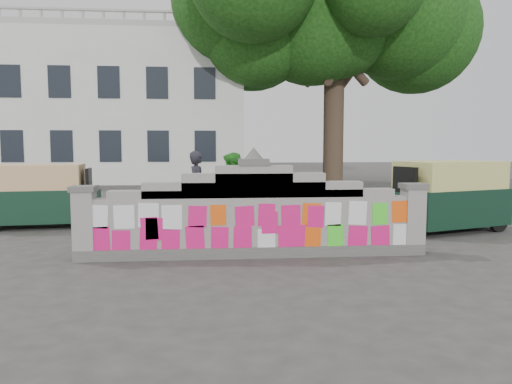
{
  "coord_description": "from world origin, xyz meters",
  "views": [
    {
      "loc": [
        -0.8,
        -9.02,
        2.05
      ],
      "look_at": [
        0.14,
        1.0,
        1.1
      ],
      "focal_mm": 35.0,
      "sensor_mm": 36.0,
      "label": 1
    }
  ],
  "objects_px": {
    "pedestrian": "(232,195)",
    "cyclist_bike": "(198,214)",
    "rickshaw_right": "(447,195)",
    "cyclist_rider": "(198,199)",
    "rickshaw_left": "(40,195)"
  },
  "relations": [
    {
      "from": "cyclist_bike",
      "to": "rickshaw_left",
      "type": "xyz_separation_m",
      "value": [
        -3.97,
        1.58,
        0.32
      ]
    },
    {
      "from": "cyclist_bike",
      "to": "pedestrian",
      "type": "xyz_separation_m",
      "value": [
        0.76,
        -0.3,
        0.45
      ]
    },
    {
      "from": "cyclist_rider",
      "to": "rickshaw_left",
      "type": "distance_m",
      "value": 4.27
    },
    {
      "from": "pedestrian",
      "to": "rickshaw_left",
      "type": "distance_m",
      "value": 5.09
    },
    {
      "from": "cyclist_bike",
      "to": "rickshaw_left",
      "type": "distance_m",
      "value": 4.28
    },
    {
      "from": "pedestrian",
      "to": "cyclist_bike",
      "type": "bearing_deg",
      "value": -113.24
    },
    {
      "from": "pedestrian",
      "to": "rickshaw_right",
      "type": "height_order",
      "value": "pedestrian"
    },
    {
      "from": "cyclist_rider",
      "to": "rickshaw_right",
      "type": "height_order",
      "value": "same"
    },
    {
      "from": "cyclist_bike",
      "to": "cyclist_rider",
      "type": "distance_m",
      "value": 0.34
    },
    {
      "from": "cyclist_bike",
      "to": "rickshaw_right",
      "type": "xyz_separation_m",
      "value": [
        5.89,
        0.06,
        0.37
      ]
    },
    {
      "from": "cyclist_bike",
      "to": "cyclist_rider",
      "type": "height_order",
      "value": "cyclist_rider"
    },
    {
      "from": "cyclist_bike",
      "to": "pedestrian",
      "type": "height_order",
      "value": "pedestrian"
    },
    {
      "from": "cyclist_rider",
      "to": "rickshaw_right",
      "type": "distance_m",
      "value": 5.89
    },
    {
      "from": "rickshaw_right",
      "to": "cyclist_rider",
      "type": "bearing_deg",
      "value": -17.91
    },
    {
      "from": "pedestrian",
      "to": "rickshaw_left",
      "type": "xyz_separation_m",
      "value": [
        -4.73,
        1.88,
        -0.13
      ]
    }
  ]
}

